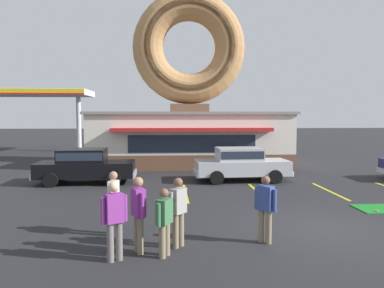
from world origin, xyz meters
name	(u,v)px	position (x,y,z in m)	size (l,w,h in m)	color
ground_plane	(323,229)	(0.00, 0.00, 0.00)	(160.00, 160.00, 0.00)	#232326
donut_shop_building	(189,106)	(-2.95, 13.94, 3.74)	(12.30, 6.75, 10.96)	brown
mini_donut_near_left	(377,211)	(2.47, 1.60, 0.05)	(0.13, 0.13, 0.04)	#D8667F
car_silver	(241,163)	(-0.83, 7.67, 0.87)	(4.62, 2.10, 1.60)	#B2B5BA
car_black	(85,165)	(-8.16, 7.51, 0.87)	(4.60, 2.06, 1.60)	black
pedestrian_blue_sweater_man	(164,219)	(-4.41, -1.79, 0.85)	(0.40, 0.53, 1.54)	#7F7056
pedestrian_hooded_kid	(265,206)	(-1.94, -1.03, 0.93)	(0.45, 0.44, 1.68)	#7F7056
pedestrian_leather_jacket_man	(138,211)	(-5.00, -1.51, 0.98)	(0.38, 0.55, 1.76)	#7F7056
pedestrian_clipboard_woman	(114,200)	(-5.75, -0.16, 0.94)	(0.27, 0.59, 1.69)	#232328
pedestrian_beanie_man	(178,209)	(-4.09, -1.18, 0.93)	(0.43, 0.47, 1.68)	#7F7056
pedestrian_crossing_woman	(114,217)	(-5.48, -1.97, 0.97)	(0.53, 0.39, 1.74)	slate
trash_bin	(83,164)	(-8.94, 10.59, 0.50)	(0.57, 0.57, 0.97)	#1E662D
gas_station_canopy	(36,95)	(-15.50, 22.98, 4.86)	(9.00, 4.46, 5.30)	silver
parking_stripe_far_left	(111,194)	(-6.62, 5.00, 0.00)	(0.12, 3.60, 0.01)	yellow
parking_stripe_left	(185,193)	(-3.62, 5.00, 0.00)	(0.12, 3.60, 0.01)	yellow
parking_stripe_mid_left	(258,192)	(-0.62, 5.00, 0.00)	(0.12, 3.60, 0.01)	yellow
parking_stripe_centre	(329,191)	(2.38, 5.00, 0.00)	(0.12, 3.60, 0.01)	yellow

